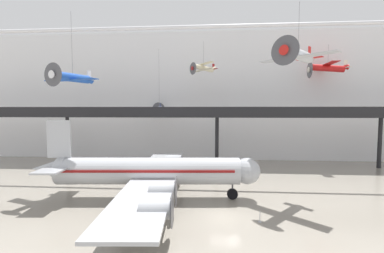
{
  "coord_description": "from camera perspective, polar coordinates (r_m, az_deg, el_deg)",
  "views": [
    {
      "loc": [
        -1.18,
        -25.6,
        10.87
      ],
      "look_at": [
        -3.62,
        7.41,
        8.72
      ],
      "focal_mm": 24.0,
      "sensor_mm": 36.0,
      "label": 1
    }
  ],
  "objects": [
    {
      "name": "suspended_plane_white_twin",
      "position": [
        53.29,
        -7.28,
        3.87
      ],
      "size": [
        7.33,
        6.13,
        13.35
      ],
      "rotation": [
        0.0,
        0.0,
        1.83
      ],
      "color": "silver"
    },
    {
      "name": "stanchion_barrier",
      "position": [
        27.2,
        14.85,
        -19.22
      ],
      "size": [
        0.36,
        0.36,
        1.08
      ],
      "color": "#B2B5BA",
      "rests_on": "ground"
    },
    {
      "name": "ground_plane",
      "position": [
        27.84,
        6.7,
        -19.29
      ],
      "size": [
        260.0,
        260.0,
        0.0
      ],
      "primitive_type": "plane",
      "color": "gray"
    },
    {
      "name": "airliner_silver_main",
      "position": [
        31.95,
        -9.82,
        -9.82
      ],
      "size": [
        27.71,
        31.5,
        9.64
      ],
      "rotation": [
        0.0,
        0.0,
        0.07
      ],
      "color": "#B7BABF",
      "rests_on": "ground"
    },
    {
      "name": "suspended_plane_blue_trainer",
      "position": [
        37.11,
        -24.97,
        9.78
      ],
      "size": [
        7.96,
        6.73,
        9.77
      ],
      "rotation": [
        0.0,
        0.0,
        4.41
      ],
      "color": "#1E4CAD"
    },
    {
      "name": "ceiling_truss_beam",
      "position": [
        43.04,
        6.02,
        21.26
      ],
      "size": [
        120.0,
        0.6,
        0.6
      ],
      "color": "silver"
    },
    {
      "name": "suspended_plane_cream_biplane",
      "position": [
        48.95,
        2.54,
        12.88
      ],
      "size": [
        5.24,
        5.66,
        6.29
      ],
      "rotation": [
        0.0,
        0.0,
        3.76
      ],
      "color": "beige"
    },
    {
      "name": "suspended_plane_red_highwing",
      "position": [
        57.9,
        27.95,
        11.43
      ],
      "size": [
        7.49,
        9.17,
        6.44
      ],
      "rotation": [
        0.0,
        0.0,
        3.11
      ],
      "color": "red"
    },
    {
      "name": "mezzanine_walkway",
      "position": [
        48.96,
        5.62,
        2.35
      ],
      "size": [
        110.0,
        3.2,
        11.43
      ],
      "color": "black",
      "rests_on": "ground"
    },
    {
      "name": "hangar_back_wall",
      "position": [
        57.66,
        5.44,
        6.71
      ],
      "size": [
        140.0,
        3.0,
        27.78
      ],
      "color": "white",
      "rests_on": "ground"
    },
    {
      "name": "suspended_plane_silver_racer",
      "position": [
        33.95,
        22.53,
        14.51
      ],
      "size": [
        7.8,
        7.69,
        7.8
      ],
      "rotation": [
        0.0,
        0.0,
        3.99
      ],
      "color": "silver"
    }
  ]
}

